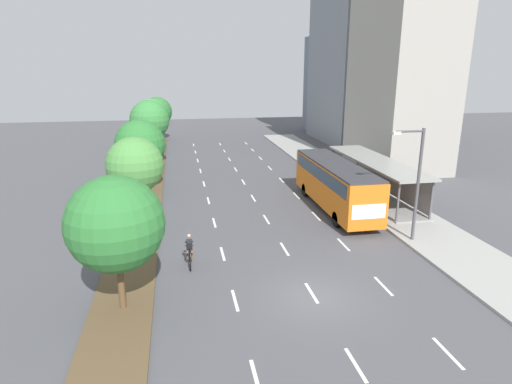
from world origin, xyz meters
The scene contains 19 objects.
ground_plane centered at (0.00, 0.00, 0.00)m, with size 140.00×140.00×0.00m, color #4C4C51.
median_strip centered at (-8.30, 20.00, 0.06)m, with size 2.60×52.00×0.12m, color brown.
sidewalk_right centered at (9.25, 20.00, 0.07)m, with size 4.50×52.00×0.15m, color #9E9E99.
lane_divider_left centered at (-3.50, 17.86, 0.00)m, with size 0.14×46.72×0.01m.
lane_divider_center centered at (0.00, 17.86, 0.00)m, with size 0.14×46.72×0.01m.
lane_divider_right centered at (3.50, 17.86, 0.00)m, with size 0.14×46.72×0.01m.
bus_shelter centered at (9.53, 13.78, 1.87)m, with size 2.90×12.75×2.86m.
bus centered at (5.25, 11.71, 2.07)m, with size 2.54×11.29×3.37m.
cyclist centered at (-5.30, 4.23, 0.79)m, with size 0.46×1.82×1.71m.
median_tree_nearest centered at (-8.23, 0.53, 3.84)m, with size 3.94×3.94×5.69m.
median_tree_second centered at (-8.17, 9.42, 4.25)m, with size 3.38×3.38×5.84m.
median_tree_third centered at (-8.50, 18.31, 3.96)m, with size 3.95×3.95×5.82m.
median_tree_fourth centered at (-8.16, 27.20, 4.87)m, with size 3.83×3.83×6.68m.
median_tree_fifth centered at (-8.48, 36.09, 4.42)m, with size 3.79×3.79×6.21m.
median_tree_farthest centered at (-8.07, 44.99, 3.94)m, with size 4.00×4.00×5.83m.
streetlight centered at (7.42, 5.06, 3.89)m, with size 1.91×0.24×6.50m.
building_near_right centered at (16.25, 23.99, 12.31)m, with size 6.70×11.18×24.63m, color #A39E93.
building_mid_right centered at (18.33, 39.84, 13.94)m, with size 8.83×14.37×27.87m, color gray.
building_far_right centered at (19.69, 45.38, 7.19)m, with size 9.27×15.33×14.38m, color slate.
Camera 1 is at (-5.67, -16.30, 9.84)m, focal length 30.24 mm.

